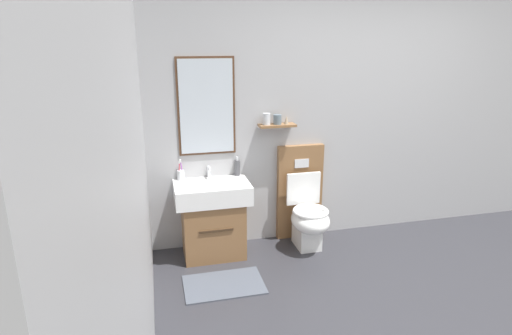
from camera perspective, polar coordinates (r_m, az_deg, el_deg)
name	(u,v)px	position (r m, az deg, el deg)	size (l,w,h in m)	color
ground_plane	(463,334)	(3.66, 26.12, -19.55)	(5.82, 4.99, 0.10)	#2D2D33
wall_back	(358,103)	(4.56, 13.65, 8.46)	(4.62, 0.27, 2.79)	#A8A8AA
wall_left	(126,167)	(2.26, -17.18, 0.08)	(0.12, 3.79, 2.79)	#A8A8AA
bath_mat	(224,285)	(3.77, -4.36, -15.46)	(0.68, 0.44, 0.01)	#474C56
vanity_sink_left	(213,216)	(4.11, -5.87, -6.58)	(0.70, 0.48, 0.73)	brown
tap_on_left_sink	(209,170)	(4.13, -6.38, -0.39)	(0.03, 0.13, 0.11)	silver
toilet	(305,209)	(4.33, 6.60, -5.57)	(0.48, 0.62, 1.00)	brown
toothbrush_cup	(181,174)	(4.10, -10.11, -0.93)	(0.07, 0.07, 0.20)	silver
soap_dispenser	(237,167)	(4.17, -2.55, 0.01)	(0.06, 0.06, 0.19)	#4C4C51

